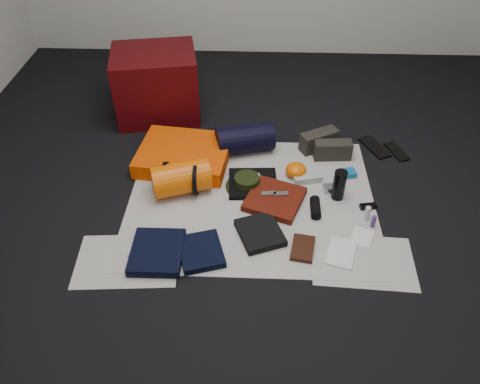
{
  "coord_description": "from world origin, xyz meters",
  "views": [
    {
      "loc": [
        0.02,
        -2.28,
        2.07
      ],
      "look_at": [
        -0.07,
        -0.04,
        0.1
      ],
      "focal_mm": 35.0,
      "sensor_mm": 36.0,
      "label": 1
    }
  ],
  "objects_px": {
    "paperback_book": "(303,248)",
    "stuff_sack": "(181,178)",
    "red_cabinet": "(156,84)",
    "sleeping_pad": "(184,155)",
    "compact_camera": "(331,188)",
    "water_bottle": "(339,185)",
    "navy_duffel": "(245,139)"
  },
  "relations": [
    {
      "from": "stuff_sack",
      "to": "sleeping_pad",
      "type": "bearing_deg",
      "value": 94.46
    },
    {
      "from": "red_cabinet",
      "to": "paperback_book",
      "type": "height_order",
      "value": "red_cabinet"
    },
    {
      "from": "sleeping_pad",
      "to": "compact_camera",
      "type": "bearing_deg",
      "value": -15.55
    },
    {
      "from": "sleeping_pad",
      "to": "paperback_book",
      "type": "bearing_deg",
      "value": -45.72
    },
    {
      "from": "stuff_sack",
      "to": "water_bottle",
      "type": "distance_m",
      "value": 1.03
    },
    {
      "from": "sleeping_pad",
      "to": "water_bottle",
      "type": "xyz_separation_m",
      "value": [
        1.05,
        -0.35,
        0.05
      ]
    },
    {
      "from": "sleeping_pad",
      "to": "stuff_sack",
      "type": "xyz_separation_m",
      "value": [
        0.03,
        -0.32,
        0.05
      ]
    },
    {
      "from": "sleeping_pad",
      "to": "navy_duffel",
      "type": "bearing_deg",
      "value": 18.49
    },
    {
      "from": "red_cabinet",
      "to": "water_bottle",
      "type": "xyz_separation_m",
      "value": [
        1.34,
        -1.0,
        -0.15
      ]
    },
    {
      "from": "navy_duffel",
      "to": "water_bottle",
      "type": "distance_m",
      "value": 0.79
    },
    {
      "from": "red_cabinet",
      "to": "navy_duffel",
      "type": "relative_size",
      "value": 1.55
    },
    {
      "from": "sleeping_pad",
      "to": "paperback_book",
      "type": "distance_m",
      "value": 1.15
    },
    {
      "from": "water_bottle",
      "to": "paperback_book",
      "type": "distance_m",
      "value": 0.55
    },
    {
      "from": "stuff_sack",
      "to": "navy_duffel",
      "type": "relative_size",
      "value": 0.91
    },
    {
      "from": "red_cabinet",
      "to": "water_bottle",
      "type": "relative_size",
      "value": 3.03
    },
    {
      "from": "stuff_sack",
      "to": "paperback_book",
      "type": "distance_m",
      "value": 0.92
    },
    {
      "from": "stuff_sack",
      "to": "navy_duffel",
      "type": "xyz_separation_m",
      "value": [
        0.4,
        0.47,
        -0.0
      ]
    },
    {
      "from": "water_bottle",
      "to": "compact_camera",
      "type": "height_order",
      "value": "water_bottle"
    },
    {
      "from": "stuff_sack",
      "to": "navy_duffel",
      "type": "height_order",
      "value": "stuff_sack"
    },
    {
      "from": "sleeping_pad",
      "to": "water_bottle",
      "type": "relative_size",
      "value": 2.99
    },
    {
      "from": "sleeping_pad",
      "to": "compact_camera",
      "type": "distance_m",
      "value": 1.06
    },
    {
      "from": "red_cabinet",
      "to": "stuff_sack",
      "type": "xyz_separation_m",
      "value": [
        0.32,
        -0.98,
        -0.15
      ]
    },
    {
      "from": "navy_duffel",
      "to": "compact_camera",
      "type": "distance_m",
      "value": 0.74
    },
    {
      "from": "water_bottle",
      "to": "compact_camera",
      "type": "xyz_separation_m",
      "value": [
        -0.03,
        0.06,
        -0.08
      ]
    },
    {
      "from": "navy_duffel",
      "to": "paperback_book",
      "type": "xyz_separation_m",
      "value": [
        0.37,
        -0.96,
        -0.09
      ]
    },
    {
      "from": "paperback_book",
      "to": "stuff_sack",
      "type": "bearing_deg",
      "value": 157.57
    },
    {
      "from": "red_cabinet",
      "to": "water_bottle",
      "type": "distance_m",
      "value": 1.68
    },
    {
      "from": "red_cabinet",
      "to": "water_bottle",
      "type": "height_order",
      "value": "red_cabinet"
    },
    {
      "from": "sleeping_pad",
      "to": "paperback_book",
      "type": "relative_size",
      "value": 3.17
    },
    {
      "from": "red_cabinet",
      "to": "sleeping_pad",
      "type": "distance_m",
      "value": 0.74
    },
    {
      "from": "compact_camera",
      "to": "sleeping_pad",
      "type": "bearing_deg",
      "value": 153.45
    },
    {
      "from": "navy_duffel",
      "to": "paperback_book",
      "type": "bearing_deg",
      "value": -83.82
    }
  ]
}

